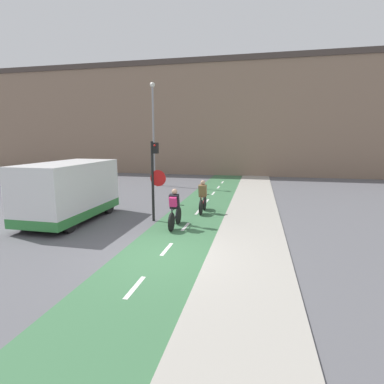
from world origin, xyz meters
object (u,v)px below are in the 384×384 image
street_lamp_far (153,124)px  cyclist_near (175,210)px  traffic_light_pole (154,173)px  cyclist_far (203,198)px  van (69,192)px

street_lamp_far → cyclist_near: street_lamp_far is taller
traffic_light_pole → cyclist_far: (1.69, 1.87, -1.38)m
street_lamp_far → cyclist_far: (5.08, -7.65, -3.79)m
traffic_light_pole → street_lamp_far: bearing=109.6°
traffic_light_pole → cyclist_near: traffic_light_pole is taller
cyclist_near → cyclist_far: (0.62, 2.65, -0.05)m
cyclist_near → traffic_light_pole: bearing=143.9°
van → traffic_light_pole: bearing=10.9°
street_lamp_far → traffic_light_pole: bearing=-70.4°
street_lamp_far → cyclist_near: (4.46, -10.29, -3.75)m
cyclist_near → cyclist_far: size_ratio=1.03×
cyclist_near → street_lamp_far: bearing=113.4°
van → cyclist_far: bearing=26.0°
traffic_light_pole → cyclist_near: bearing=-36.1°
traffic_light_pole → cyclist_far: 2.87m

